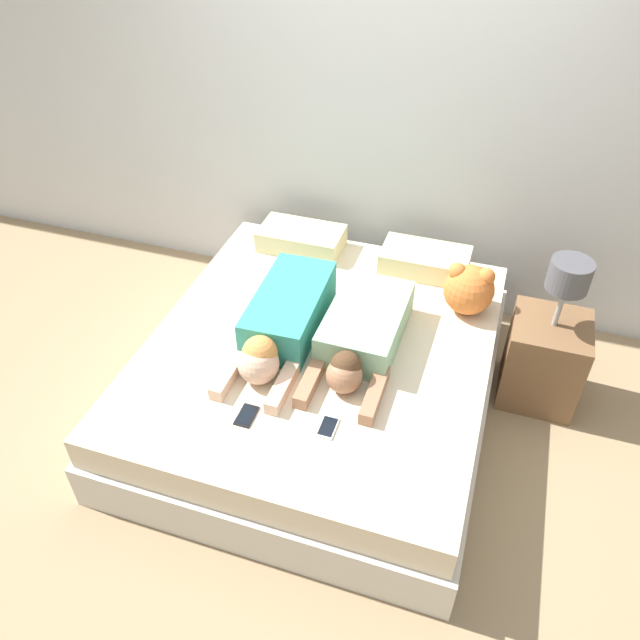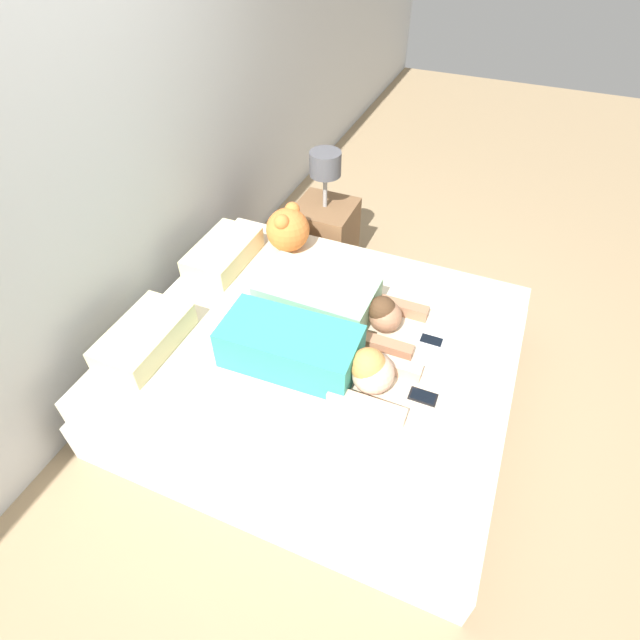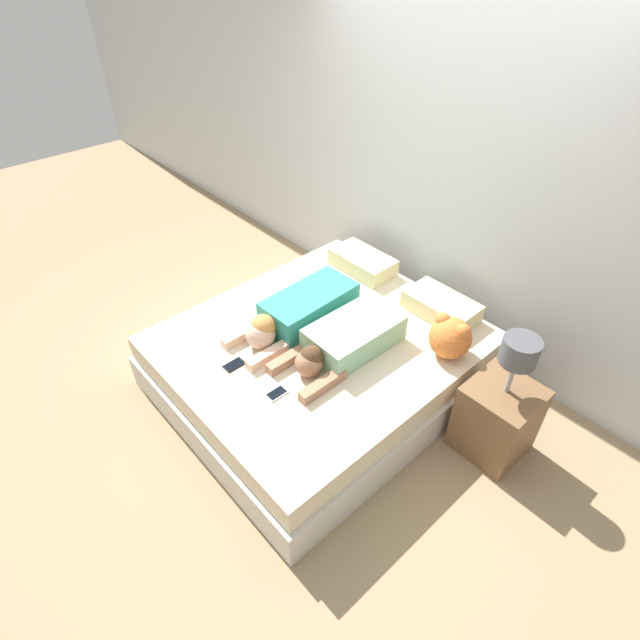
{
  "view_description": "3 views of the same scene",
  "coord_description": "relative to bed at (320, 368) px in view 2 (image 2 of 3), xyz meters",
  "views": [
    {
      "loc": [
        0.78,
        -2.37,
        2.69
      ],
      "look_at": [
        0.0,
        0.0,
        0.61
      ],
      "focal_mm": 35.0,
      "sensor_mm": 36.0,
      "label": 1
    },
    {
      "loc": [
        -1.73,
        -0.73,
        2.42
      ],
      "look_at": [
        0.0,
        0.0,
        0.61
      ],
      "focal_mm": 28.0,
      "sensor_mm": 36.0,
      "label": 2
    },
    {
      "loc": [
        1.96,
        -1.76,
        2.76
      ],
      "look_at": [
        0.0,
        0.0,
        0.61
      ],
      "focal_mm": 28.0,
      "sensor_mm": 36.0,
      "label": 3
    }
  ],
  "objects": [
    {
      "name": "ground_plane",
      "position": [
        0.0,
        0.0,
        -0.23
      ],
      "size": [
        12.0,
        12.0,
        0.0
      ],
      "primitive_type": "plane",
      "color": "#9E8460"
    },
    {
      "name": "wall_back",
      "position": [
        0.0,
        1.19,
        1.07
      ],
      "size": [
        12.0,
        0.06,
        2.6
      ],
      "color": "silver",
      "rests_on": "ground_plane"
    },
    {
      "name": "bed",
      "position": [
        0.0,
        0.0,
        0.0
      ],
      "size": [
        1.85,
        2.09,
        0.46
      ],
      "color": "beige",
      "rests_on": "ground_plane"
    },
    {
      "name": "pillow_head_left",
      "position": [
        -0.4,
        0.84,
        0.3
      ],
      "size": [
        0.53,
        0.3,
        0.14
      ],
      "color": "beige",
      "rests_on": "bed"
    },
    {
      "name": "pillow_head_right",
      "position": [
        0.4,
        0.84,
        0.3
      ],
      "size": [
        0.53,
        0.3,
        0.14
      ],
      "color": "beige",
      "rests_on": "bed"
    },
    {
      "name": "person_left",
      "position": [
        -0.2,
        -0.03,
        0.35
      ],
      "size": [
        0.36,
        1.01,
        0.24
      ],
      "color": "teal",
      "rests_on": "bed"
    },
    {
      "name": "person_right",
      "position": [
        0.22,
        0.02,
        0.33
      ],
      "size": [
        0.39,
        0.93,
        0.21
      ],
      "color": "#8CBF99",
      "rests_on": "bed"
    },
    {
      "name": "cell_phone_left",
      "position": [
        -0.16,
        -0.61,
        0.24
      ],
      "size": [
        0.08,
        0.14,
        0.01
      ],
      "color": "black",
      "rests_on": "bed"
    },
    {
      "name": "cell_phone_right",
      "position": [
        0.22,
        -0.56,
        0.24
      ],
      "size": [
        0.08,
        0.14,
        0.01
      ],
      "color": "silver",
      "rests_on": "bed"
    },
    {
      "name": "plush_toy",
      "position": [
        0.7,
        0.52,
        0.38
      ],
      "size": [
        0.28,
        0.28,
        0.3
      ],
      "color": "orange",
      "rests_on": "bed"
    },
    {
      "name": "nightstand",
      "position": [
        1.18,
        0.46,
        0.08
      ],
      "size": [
        0.42,
        0.42,
        0.93
      ],
      "color": "brown",
      "rests_on": "ground_plane"
    }
  ]
}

